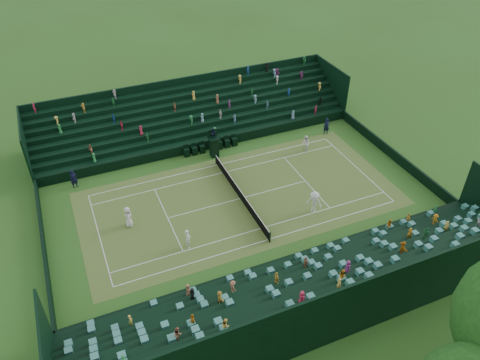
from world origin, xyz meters
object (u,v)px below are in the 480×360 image
at_px(tennis_net, 240,194).
at_px(umpire_chair, 214,144).
at_px(player_near_east, 188,239).
at_px(player_far_west, 306,144).
at_px(player_far_east, 314,202).
at_px(player_near_west, 128,217).

distance_m(tennis_net, umpire_chair, 7.15).
distance_m(player_near_east, player_far_west, 16.81).
relative_size(player_near_east, player_far_east, 0.83).
height_order(umpire_chair, player_far_west, umpire_chair).
xyz_separation_m(tennis_net, player_near_east, (3.77, -5.85, 0.31)).
bearing_deg(player_far_west, player_far_east, -1.98).
bearing_deg(umpire_chair, player_far_east, 22.49).
relative_size(tennis_net, player_far_west, 6.88).
distance_m(umpire_chair, player_far_east, 11.93).
distance_m(tennis_net, player_near_east, 6.97).
bearing_deg(player_near_west, player_far_west, -69.03).
distance_m(player_near_west, player_far_west, 18.71).
distance_m(umpire_chair, player_far_west, 8.95).
height_order(player_near_east, player_far_east, player_far_east).
height_order(tennis_net, player_far_west, player_far_west).
xyz_separation_m(player_far_west, player_far_east, (8.32, -3.95, 0.16)).
height_order(tennis_net, player_far_east, player_far_east).
xyz_separation_m(player_near_east, player_far_west, (-8.17, 14.70, 0.01)).
xyz_separation_m(player_near_west, player_near_east, (4.12, 3.58, -0.08)).
relative_size(tennis_net, umpire_chair, 3.84).
bearing_deg(player_near_east, umpire_chair, -25.46).
relative_size(tennis_net, player_far_east, 5.76).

